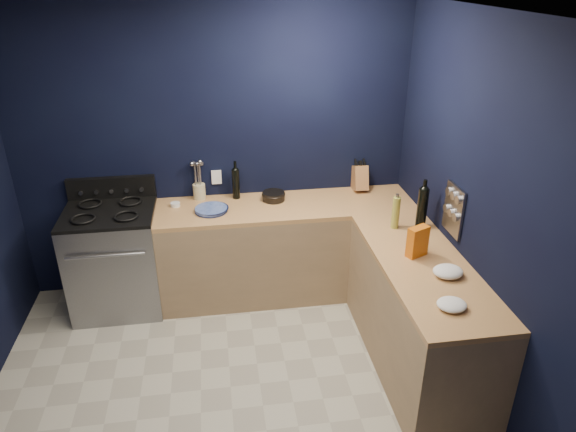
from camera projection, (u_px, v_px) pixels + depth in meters
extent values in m
cube|color=#A9A493|center=(232.00, 410.00, 3.68)|extent=(3.50, 3.50, 0.02)
cube|color=silver|center=(207.00, 15.00, 2.54)|extent=(3.50, 3.50, 0.02)
cube|color=black|center=(215.00, 153.00, 4.67)|extent=(3.50, 0.02, 2.60)
cube|color=black|center=(497.00, 229.00, 3.35)|extent=(0.02, 3.50, 2.60)
cube|color=#997956|center=(286.00, 250.00, 4.85)|extent=(2.30, 0.63, 0.86)
cube|color=#916138|center=(286.00, 207.00, 4.65)|extent=(2.30, 0.63, 0.04)
cube|color=#997956|center=(418.00, 317.00, 3.94)|extent=(0.63, 1.67, 0.86)
cube|color=#916138|center=(424.00, 266.00, 3.74)|extent=(0.63, 1.67, 0.04)
cube|color=gray|center=(116.00, 261.00, 4.61)|extent=(0.76, 0.66, 0.92)
cube|color=black|center=(111.00, 281.00, 4.34)|extent=(0.59, 0.02, 0.42)
cube|color=black|center=(108.00, 213.00, 4.41)|extent=(0.76, 0.66, 0.03)
cube|color=black|center=(112.00, 188.00, 4.63)|extent=(0.76, 0.06, 0.20)
cube|color=gray|center=(454.00, 210.00, 3.88)|extent=(0.02, 0.28, 0.38)
cube|color=white|center=(216.00, 177.00, 4.75)|extent=(0.09, 0.02, 0.13)
cylinder|color=#31448C|center=(211.00, 210.00, 4.51)|extent=(0.28, 0.28, 0.04)
cylinder|color=white|center=(175.00, 204.00, 4.61)|extent=(0.09, 0.09, 0.03)
cylinder|color=beige|center=(199.00, 191.00, 4.73)|extent=(0.14, 0.14, 0.14)
cylinder|color=black|center=(236.00, 184.00, 4.71)|extent=(0.08, 0.08, 0.28)
cylinder|color=black|center=(274.00, 196.00, 4.71)|extent=(0.26, 0.26, 0.08)
cube|color=#916036|center=(359.00, 178.00, 4.92)|extent=(0.13, 0.27, 0.28)
cylinder|color=black|center=(422.00, 208.00, 4.18)|extent=(0.11, 0.11, 0.33)
cylinder|color=olive|center=(396.00, 213.00, 4.18)|extent=(0.07, 0.07, 0.27)
cylinder|color=olive|center=(412.00, 234.00, 4.04)|extent=(0.05, 0.05, 0.09)
cylinder|color=olive|center=(411.00, 244.00, 3.90)|extent=(0.05, 0.05, 0.09)
cube|color=#C1070C|center=(418.00, 242.00, 3.78)|extent=(0.17, 0.13, 0.23)
ellipsoid|color=white|center=(448.00, 272.00, 3.57)|extent=(0.23, 0.20, 0.07)
ellipsoid|color=white|center=(452.00, 304.00, 3.23)|extent=(0.23, 0.22, 0.06)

